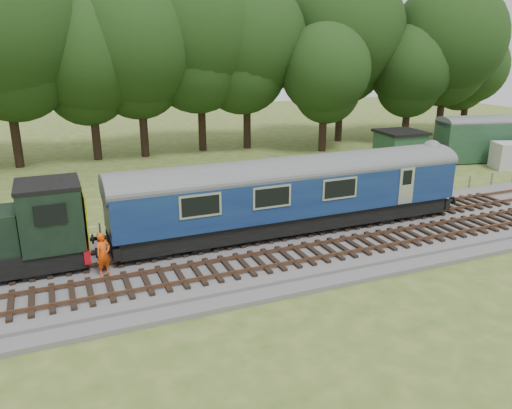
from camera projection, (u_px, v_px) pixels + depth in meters
name	position (u px, v px, depth m)	size (l,w,h in m)	color
ground	(246.00, 257.00, 23.15)	(120.00, 120.00, 0.00)	#3B5820
ballast	(246.00, 253.00, 23.10)	(70.00, 7.00, 0.35)	#4C4C4F
track_north	(235.00, 238.00, 24.25)	(67.20, 2.40, 0.21)	black
track_south	(259.00, 262.00, 21.62)	(67.20, 2.40, 0.21)	black
fence	(215.00, 226.00, 27.10)	(64.00, 0.12, 1.00)	#6B6054
tree_line	(151.00, 160.00, 42.47)	(70.00, 8.00, 18.00)	black
dmu_railcar	(293.00, 188.00, 24.73)	(18.05, 2.86, 3.88)	black
worker	(103.00, 254.00, 20.31)	(0.66, 0.43, 1.82)	#F0480C
shed	(400.00, 148.00, 40.39)	(3.66, 3.66, 2.81)	#1B3C23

